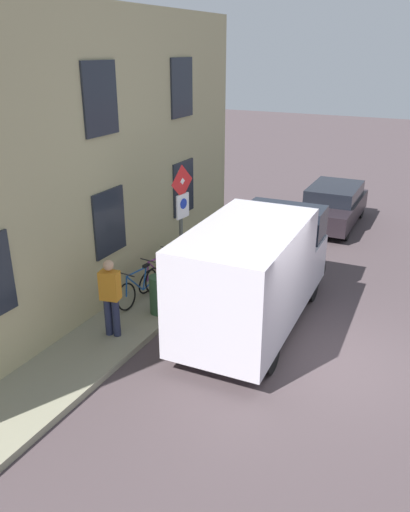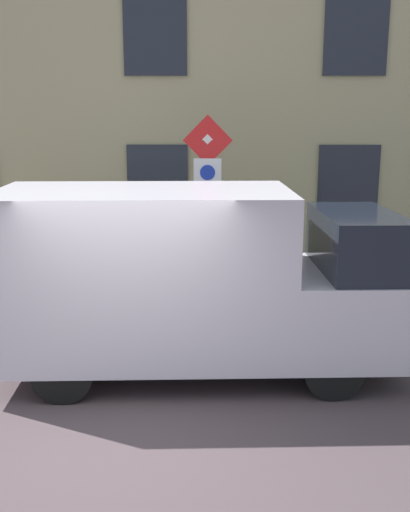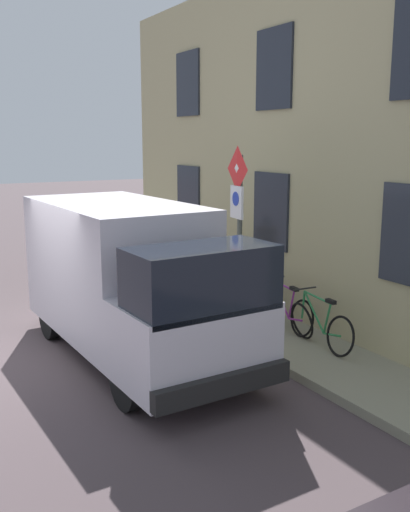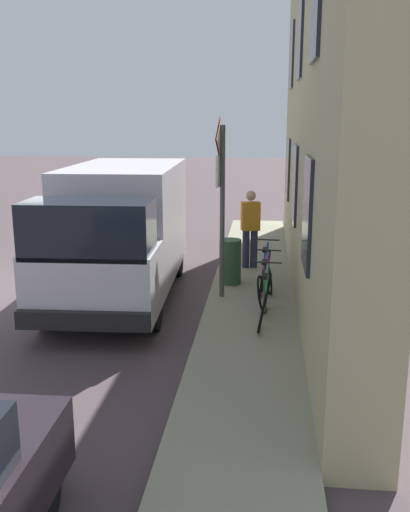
{
  "view_description": "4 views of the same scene",
  "coord_description": "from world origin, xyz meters",
  "px_view_note": "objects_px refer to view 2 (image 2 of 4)",
  "views": [
    {
      "loc": [
        -1.84,
        8.87,
        5.82
      ],
      "look_at": [
        3.09,
        -0.94,
        1.34
      ],
      "focal_mm": 35.97,
      "sensor_mm": 36.0,
      "label": 1
    },
    {
      "loc": [
        -6.09,
        -0.97,
        3.47
      ],
      "look_at": [
        3.2,
        -0.88,
        1.28
      ],
      "focal_mm": 42.96,
      "sensor_mm": 36.0,
      "label": 2
    },
    {
      "loc": [
        -1.7,
        -9.22,
        3.53
      ],
      "look_at": [
        3.29,
        -0.44,
        1.49
      ],
      "focal_mm": 40.56,
      "sensor_mm": 36.0,
      "label": 3
    },
    {
      "loc": [
        4.47,
        -11.1,
        3.39
      ],
      "look_at": [
        3.46,
        -1.52,
        1.05
      ],
      "focal_mm": 39.98,
      "sensor_mm": 36.0,
      "label": 4
    }
  ],
  "objects_px": {
    "bicycle_purple": "(226,281)",
    "pedestrian": "(81,255)",
    "bicycle_blue": "(174,281)",
    "litter_bin": "(155,287)",
    "sign_post_stacked": "(208,189)",
    "delivery_van": "(190,277)",
    "bicycle_green": "(278,281)"
  },
  "relations": [
    {
      "from": "sign_post_stacked",
      "to": "bicycle_green",
      "type": "relative_size",
      "value": 1.85
    },
    {
      "from": "bicycle_green",
      "to": "bicycle_purple",
      "type": "bearing_deg",
      "value": 4.1
    },
    {
      "from": "sign_post_stacked",
      "to": "bicycle_green",
      "type": "xyz_separation_m",
      "value": [
        0.84,
        -1.25,
        -1.76
      ]
    },
    {
      "from": "bicycle_purple",
      "to": "pedestrian",
      "type": "bearing_deg",
      "value": 14.15
    },
    {
      "from": "bicycle_blue",
      "to": "litter_bin",
      "type": "xyz_separation_m",
      "value": [
        -0.71,
        0.29,
        0.08
      ]
    },
    {
      "from": "bicycle_green",
      "to": "litter_bin",
      "type": "xyz_separation_m",
      "value": [
        -0.71,
        2.14,
        0.08
      ]
    },
    {
      "from": "bicycle_blue",
      "to": "pedestrian",
      "type": "relative_size",
      "value": 1.0
    },
    {
      "from": "sign_post_stacked",
      "to": "bicycle_blue",
      "type": "height_order",
      "value": "sign_post_stacked"
    },
    {
      "from": "bicycle_blue",
      "to": "bicycle_green",
      "type": "bearing_deg",
      "value": -175.15
    },
    {
      "from": "bicycle_blue",
      "to": "sign_post_stacked",
      "type": "bearing_deg",
      "value": 130.45
    },
    {
      "from": "bicycle_purple",
      "to": "litter_bin",
      "type": "relative_size",
      "value": 1.91
    },
    {
      "from": "delivery_van",
      "to": "bicycle_green",
      "type": "height_order",
      "value": "delivery_van"
    },
    {
      "from": "sign_post_stacked",
      "to": "bicycle_purple",
      "type": "distance_m",
      "value": 1.98
    },
    {
      "from": "delivery_van",
      "to": "litter_bin",
      "type": "height_order",
      "value": "delivery_van"
    },
    {
      "from": "delivery_van",
      "to": "bicycle_green",
      "type": "distance_m",
      "value": 3.24
    },
    {
      "from": "bicycle_purple",
      "to": "pedestrian",
      "type": "xyz_separation_m",
      "value": [
        -0.35,
        2.51,
        0.56
      ]
    },
    {
      "from": "delivery_van",
      "to": "bicycle_purple",
      "type": "height_order",
      "value": "delivery_van"
    },
    {
      "from": "litter_bin",
      "to": "delivery_van",
      "type": "bearing_deg",
      "value": -162.0
    },
    {
      "from": "bicycle_purple",
      "to": "delivery_van",
      "type": "bearing_deg",
      "value": 85.05
    },
    {
      "from": "sign_post_stacked",
      "to": "delivery_van",
      "type": "height_order",
      "value": "sign_post_stacked"
    },
    {
      "from": "bicycle_purple",
      "to": "bicycle_blue",
      "type": "height_order",
      "value": "same"
    },
    {
      "from": "sign_post_stacked",
      "to": "bicycle_purple",
      "type": "relative_size",
      "value": 1.84
    },
    {
      "from": "delivery_van",
      "to": "bicycle_blue",
      "type": "xyz_separation_m",
      "value": [
        2.76,
        0.38,
        -0.82
      ]
    },
    {
      "from": "delivery_van",
      "to": "pedestrian",
      "type": "distance_m",
      "value": 3.12
    },
    {
      "from": "delivery_van",
      "to": "bicycle_blue",
      "type": "distance_m",
      "value": 2.9
    },
    {
      "from": "bicycle_green",
      "to": "litter_bin",
      "type": "distance_m",
      "value": 2.26
    },
    {
      "from": "bicycle_blue",
      "to": "pedestrian",
      "type": "height_order",
      "value": "pedestrian"
    },
    {
      "from": "sign_post_stacked",
      "to": "bicycle_green",
      "type": "bearing_deg",
      "value": -56.11
    },
    {
      "from": "sign_post_stacked",
      "to": "bicycle_blue",
      "type": "relative_size",
      "value": 1.85
    },
    {
      "from": "bicycle_green",
      "to": "bicycle_blue",
      "type": "relative_size",
      "value": 1.0
    },
    {
      "from": "bicycle_purple",
      "to": "pedestrian",
      "type": "height_order",
      "value": "pedestrian"
    },
    {
      "from": "litter_bin",
      "to": "bicycle_purple",
      "type": "bearing_deg",
      "value": -59.84
    }
  ]
}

